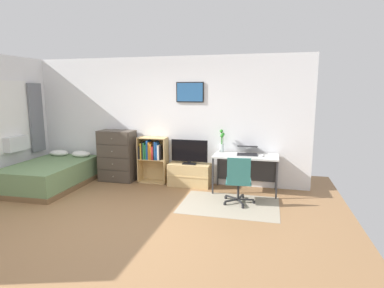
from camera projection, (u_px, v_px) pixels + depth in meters
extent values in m
plane|color=#936B44|center=(114.00, 224.00, 4.67)|extent=(7.20, 7.20, 0.00)
cube|color=white|center=(165.00, 120.00, 6.77)|extent=(6.12, 0.06, 2.70)
cube|color=black|center=(190.00, 92.00, 6.48)|extent=(0.59, 0.02, 0.42)
cube|color=#285B93|center=(190.00, 92.00, 6.47)|extent=(0.55, 0.01, 0.38)
cube|color=white|center=(10.00, 117.00, 6.39)|extent=(0.02, 1.03, 1.48)
cube|color=silver|center=(9.00, 117.00, 6.39)|extent=(0.01, 0.95, 1.40)
cube|color=slate|center=(36.00, 118.00, 7.05)|extent=(0.05, 0.40, 1.54)
cube|color=silver|center=(16.00, 144.00, 6.46)|extent=(0.20, 0.52, 0.30)
cube|color=#9E937F|center=(229.00, 205.00, 5.46)|extent=(1.70, 1.20, 0.01)
cube|color=brown|center=(51.00, 184.00, 6.51)|extent=(1.34, 1.97, 0.10)
cube|color=#6B8C5B|center=(50.00, 172.00, 6.47)|extent=(1.30, 1.93, 0.41)
ellipsoid|color=white|center=(59.00, 153.00, 7.17)|extent=(0.45, 0.29, 0.14)
ellipsoid|color=white|center=(81.00, 154.00, 7.05)|extent=(0.45, 0.29, 0.14)
cube|color=#4C4238|center=(117.00, 156.00, 6.89)|extent=(0.78, 0.42, 1.13)
cube|color=#493F35|center=(113.00, 176.00, 6.75)|extent=(0.74, 0.01, 0.26)
sphere|color=#A59E8C|center=(113.00, 177.00, 6.74)|extent=(0.03, 0.03, 0.03)
cube|color=#493F35|center=(113.00, 164.00, 6.71)|extent=(0.74, 0.01, 0.26)
sphere|color=#A59E8C|center=(113.00, 164.00, 6.69)|extent=(0.03, 0.03, 0.03)
cube|color=#493F35|center=(112.00, 151.00, 6.66)|extent=(0.74, 0.01, 0.26)
sphere|color=#A59E8C|center=(112.00, 151.00, 6.65)|extent=(0.03, 0.03, 0.03)
cube|color=#493F35|center=(112.00, 139.00, 6.61)|extent=(0.74, 0.01, 0.26)
sphere|color=#A59E8C|center=(111.00, 139.00, 6.60)|extent=(0.03, 0.03, 0.03)
cube|color=tan|center=(140.00, 159.00, 6.84)|extent=(0.02, 0.30, 0.99)
cube|color=tan|center=(166.00, 161.00, 6.69)|extent=(0.02, 0.30, 0.99)
cube|color=tan|center=(153.00, 182.00, 6.84)|extent=(0.63, 0.30, 0.02)
cube|color=tan|center=(153.00, 159.00, 6.76)|extent=(0.59, 0.30, 0.02)
cube|color=tan|center=(152.00, 138.00, 6.68)|extent=(0.59, 0.30, 0.02)
cube|color=tan|center=(155.00, 159.00, 6.90)|extent=(0.63, 0.01, 0.99)
cube|color=black|center=(141.00, 152.00, 6.78)|extent=(0.04, 0.24, 0.27)
cube|color=gold|center=(142.00, 151.00, 6.73)|extent=(0.03, 0.17, 0.35)
cube|color=black|center=(144.00, 150.00, 6.75)|extent=(0.02, 0.23, 0.37)
cube|color=#2D8C4C|center=(145.00, 151.00, 6.73)|extent=(0.03, 0.19, 0.36)
cube|color=#2D8C4C|center=(147.00, 151.00, 6.72)|extent=(0.03, 0.20, 0.32)
cube|color=#1E519E|center=(149.00, 149.00, 6.72)|extent=(0.04, 0.23, 0.41)
cube|color=orange|center=(150.00, 151.00, 6.68)|extent=(0.03, 0.17, 0.37)
cube|color=orange|center=(152.00, 151.00, 6.69)|extent=(0.03, 0.20, 0.35)
cube|color=red|center=(153.00, 153.00, 6.68)|extent=(0.04, 0.19, 0.28)
cube|color=black|center=(155.00, 150.00, 6.68)|extent=(0.02, 0.21, 0.38)
cube|color=#1E519E|center=(157.00, 150.00, 6.68)|extent=(0.03, 0.23, 0.39)
cube|color=#1E519E|center=(158.00, 151.00, 6.65)|extent=(0.03, 0.18, 0.37)
cube|color=white|center=(160.00, 152.00, 6.67)|extent=(0.04, 0.24, 0.32)
cube|color=black|center=(161.00, 153.00, 6.63)|extent=(0.02, 0.17, 0.30)
cube|color=tan|center=(190.00, 175.00, 6.56)|extent=(0.88, 0.40, 0.47)
cube|color=tan|center=(187.00, 177.00, 6.36)|extent=(0.88, 0.01, 0.02)
cube|color=black|center=(189.00, 164.00, 6.50)|extent=(0.28, 0.16, 0.02)
cube|color=black|center=(189.00, 162.00, 6.49)|extent=(0.06, 0.04, 0.05)
cube|color=black|center=(189.00, 151.00, 6.45)|extent=(0.77, 0.02, 0.46)
cube|color=black|center=(189.00, 151.00, 6.44)|extent=(0.74, 0.01, 0.43)
cube|color=silver|center=(246.00, 156.00, 6.08)|extent=(1.26, 0.64, 0.03)
cube|color=#2D2D30|center=(213.00, 176.00, 6.01)|extent=(0.03, 0.03, 0.71)
cube|color=#2D2D30|center=(277.00, 180.00, 5.72)|extent=(0.03, 0.03, 0.71)
cube|color=#2D2D30|center=(218.00, 169.00, 6.56)|extent=(0.03, 0.03, 0.71)
cube|color=#2D2D30|center=(276.00, 172.00, 6.28)|extent=(0.03, 0.03, 0.71)
cube|color=#2D2D30|center=(246.00, 169.00, 6.43)|extent=(1.20, 0.02, 0.50)
cylinder|color=#232326|center=(254.00, 202.00, 5.53)|extent=(0.05, 0.05, 0.05)
cube|color=#232326|center=(246.00, 200.00, 5.55)|extent=(0.28, 0.06, 0.02)
cylinder|color=#232326|center=(243.00, 197.00, 5.82)|extent=(0.05, 0.05, 0.05)
cube|color=#232326|center=(240.00, 197.00, 5.69)|extent=(0.09, 0.28, 0.02)
cylinder|color=#232326|center=(226.00, 198.00, 5.77)|extent=(0.05, 0.05, 0.05)
cube|color=#232326|center=(232.00, 197.00, 5.67)|extent=(0.26, 0.17, 0.02)
cylinder|color=#232326|center=(225.00, 204.00, 5.45)|extent=(0.05, 0.05, 0.05)
cube|color=#232326|center=(232.00, 200.00, 5.51)|extent=(0.23, 0.21, 0.02)
cylinder|color=#232326|center=(243.00, 207.00, 5.30)|extent=(0.05, 0.05, 0.05)
cube|color=#232326|center=(240.00, 202.00, 5.43)|extent=(0.14, 0.27, 0.02)
cylinder|color=#232326|center=(238.00, 190.00, 5.54)|extent=(0.04, 0.04, 0.30)
cube|color=#2D6B66|center=(238.00, 181.00, 5.51)|extent=(0.48, 0.48, 0.03)
cube|color=#2D6B66|center=(239.00, 171.00, 5.28)|extent=(0.40, 0.07, 0.45)
cube|color=#333338|center=(247.00, 154.00, 6.11)|extent=(0.42, 0.30, 0.01)
cube|color=black|center=(247.00, 154.00, 6.10)|extent=(0.39, 0.27, 0.00)
cube|color=#333338|center=(248.00, 146.00, 6.25)|extent=(0.41, 0.28, 0.08)
cube|color=navy|center=(248.00, 146.00, 6.25)|extent=(0.39, 0.26, 0.07)
ellipsoid|color=silver|center=(263.00, 155.00, 5.98)|extent=(0.06, 0.10, 0.03)
cylinder|color=silver|center=(222.00, 148.00, 6.40)|extent=(0.09, 0.09, 0.16)
cylinder|color=#3D8438|center=(223.00, 142.00, 6.38)|extent=(0.01, 0.01, 0.32)
sphere|color=#308B2C|center=(223.00, 134.00, 6.35)|extent=(0.07, 0.07, 0.07)
cylinder|color=#3D8438|center=(222.00, 143.00, 6.41)|extent=(0.01, 0.01, 0.28)
sphere|color=#308B2C|center=(222.00, 136.00, 6.38)|extent=(0.07, 0.07, 0.07)
cylinder|color=#3D8438|center=(221.00, 140.00, 6.38)|extent=(0.01, 0.01, 0.38)
sphere|color=#308B2C|center=(221.00, 131.00, 6.35)|extent=(0.07, 0.07, 0.07)
cylinder|color=#3D8438|center=(222.00, 143.00, 6.37)|extent=(0.01, 0.01, 0.29)
sphere|color=#308B2C|center=(222.00, 136.00, 6.35)|extent=(0.07, 0.07, 0.07)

